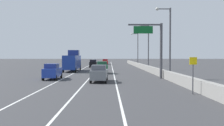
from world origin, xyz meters
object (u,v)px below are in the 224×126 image
(lamp_post_right_third, at_px, (147,44))
(car_white_3, at_px, (95,63))
(lamp_post_right_fourth, at_px, (137,47))
(box_truck, at_px, (72,61))
(car_black_4, at_px, (93,64))
(speed_advisory_sign, at_px, (193,72))
(car_blue_2, at_px, (52,71))
(lamp_post_right_second, at_px, (168,37))
(car_gray_5, at_px, (99,73))
(car_green_1, at_px, (102,67))
(car_red_0, at_px, (105,62))
(overhead_sign_gantry, at_px, (156,44))

(lamp_post_right_third, bearing_deg, car_white_3, 120.80)
(lamp_post_right_fourth, distance_m, box_truck, 28.63)
(car_black_4, bearing_deg, speed_advisory_sign, -76.17)
(lamp_post_right_fourth, xyz_separation_m, car_blue_2, (-15.63, -40.61, -4.57))
(speed_advisory_sign, relative_size, car_black_4, 0.71)
(lamp_post_right_fourth, relative_size, box_truck, 0.99)
(lamp_post_right_fourth, bearing_deg, car_blue_2, -111.05)
(car_black_4, bearing_deg, lamp_post_right_third, -40.92)
(box_truck, bearing_deg, car_blue_2, -90.49)
(lamp_post_right_second, relative_size, box_truck, 0.99)
(lamp_post_right_fourth, xyz_separation_m, car_black_4, (-12.35, -8.92, -4.58))
(car_gray_5, bearing_deg, lamp_post_right_third, 68.84)
(lamp_post_right_fourth, bearing_deg, car_black_4, -144.14)
(lamp_post_right_fourth, xyz_separation_m, box_truck, (-15.49, -23.79, -3.66))
(lamp_post_right_third, distance_m, car_gray_5, 26.37)
(lamp_post_right_third, height_order, car_green_1, lamp_post_right_third)
(car_red_0, distance_m, car_white_3, 11.72)
(lamp_post_right_second, height_order, car_green_1, lamp_post_right_second)
(car_red_0, bearing_deg, lamp_post_right_third, -73.41)
(lamp_post_right_third, height_order, car_red_0, lamp_post_right_third)
(car_blue_2, bearing_deg, car_green_1, 59.02)
(lamp_post_right_fourth, relative_size, car_white_3, 2.00)
(speed_advisory_sign, bearing_deg, lamp_post_right_third, 87.59)
(overhead_sign_gantry, xyz_separation_m, car_blue_2, (-13.80, -0.97, -3.70))
(overhead_sign_gantry, height_order, car_gray_5, overhead_sign_gantry)
(car_blue_2, xyz_separation_m, box_truck, (0.14, 16.81, 0.90))
(lamp_post_right_second, distance_m, lamp_post_right_fourth, 39.31)
(car_white_3, xyz_separation_m, car_black_4, (0.07, -10.14, 0.02))
(car_green_1, height_order, car_white_3, car_green_1)
(car_black_4, distance_m, car_gray_5, 35.08)
(car_green_1, bearing_deg, speed_advisory_sign, -70.90)
(car_blue_2, bearing_deg, car_gray_5, -27.46)
(box_truck, bearing_deg, lamp_post_right_third, 14.93)
(car_black_4, bearing_deg, lamp_post_right_second, -68.01)
(car_blue_2, distance_m, box_truck, 16.84)
(lamp_post_right_second, relative_size, car_black_4, 2.28)
(lamp_post_right_second, height_order, lamp_post_right_fourth, same)
(lamp_post_right_second, bearing_deg, car_blue_2, -175.25)
(overhead_sign_gantry, bearing_deg, car_gray_5, -150.53)
(car_white_3, bearing_deg, car_gray_5, -86.10)
(lamp_post_right_third, bearing_deg, car_blue_2, -126.79)
(car_blue_2, bearing_deg, lamp_post_right_fourth, 68.95)
(lamp_post_right_third, height_order, lamp_post_right_fourth, same)
(overhead_sign_gantry, relative_size, car_blue_2, 1.56)
(overhead_sign_gantry, distance_m, lamp_post_right_fourth, 39.69)
(overhead_sign_gantry, relative_size, lamp_post_right_third, 0.77)
(lamp_post_right_second, bearing_deg, overhead_sign_gantry, -169.71)
(lamp_post_right_fourth, bearing_deg, lamp_post_right_second, -90.10)
(car_green_1, xyz_separation_m, box_truck, (-6.07, 6.46, 0.88))
(car_blue_2, height_order, box_truck, box_truck)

